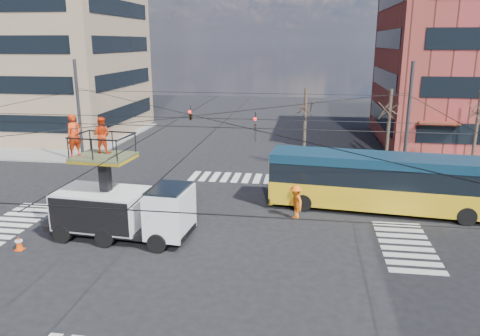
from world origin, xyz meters
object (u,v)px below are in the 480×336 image
city_bus (388,182)px  flagger (296,202)px  traffic_cone (19,243)px  worker_ground (91,207)px  utility_truck (122,199)px

city_bus → flagger: city_bus is taller
traffic_cone → worker_ground: bearing=61.7°
worker_ground → utility_truck: bearing=-105.4°
worker_ground → flagger: 10.77m
city_bus → worker_ground: 16.14m
utility_truck → city_bus: utility_truck is taller
traffic_cone → flagger: flagger is taller
utility_truck → city_bus: size_ratio=0.54×
city_bus → traffic_cone: bearing=-150.1°
utility_truck → worker_ground: (-2.36, 1.47, -1.08)m
traffic_cone → worker_ground: worker_ground is taller
traffic_cone → utility_truck: bearing=25.4°
traffic_cone → city_bus: bearing=23.9°
flagger → worker_ground: bearing=-107.6°
city_bus → traffic_cone: 19.12m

